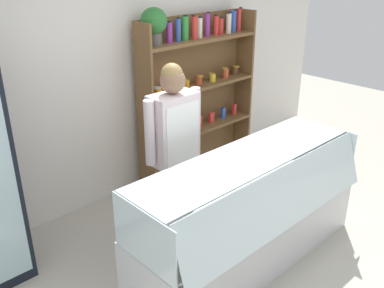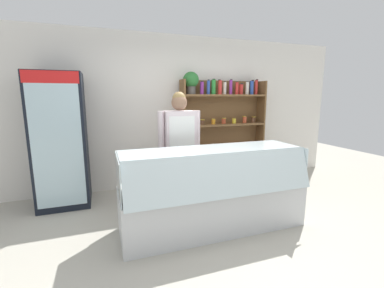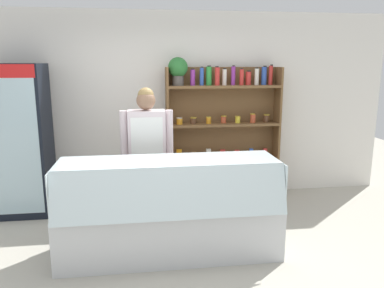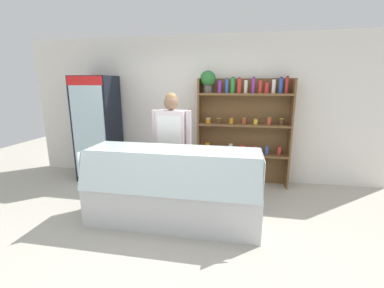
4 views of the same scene
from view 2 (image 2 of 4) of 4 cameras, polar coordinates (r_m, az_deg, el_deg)
ground_plane at (r=3.35m, az=6.28°, el=-18.68°), size 12.00×12.00×0.00m
back_wall at (r=4.78m, az=-3.73°, el=7.11°), size 6.80×0.10×2.70m
drinks_fridge at (r=4.23m, az=-27.19°, el=0.57°), size 0.72×0.63×1.97m
shelving_unit at (r=4.85m, az=6.03°, el=5.03°), size 1.64×0.29×2.06m
deli_display_case at (r=3.31m, az=4.57°, el=-13.07°), size 2.26×0.79×1.01m
shop_clerk at (r=3.70m, az=-2.75°, el=0.84°), size 0.63×0.25×1.70m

